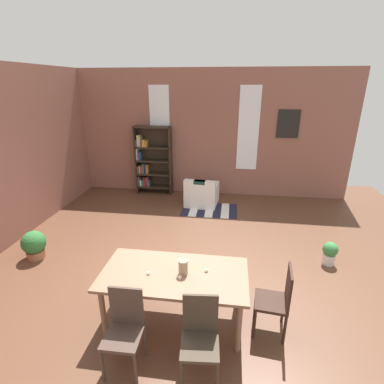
{
  "coord_description": "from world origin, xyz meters",
  "views": [
    {
      "loc": [
        0.78,
        -3.95,
        3.01
      ],
      "look_at": [
        0.04,
        1.41,
        0.97
      ],
      "focal_mm": 27.03,
      "sensor_mm": 36.0,
      "label": 1
    }
  ],
  "objects_px": {
    "potted_plant_by_shelf": "(34,244)",
    "dining_chair_head_right": "(278,299)",
    "armchair_white": "(202,195)",
    "dining_chair_near_left": "(125,327)",
    "bookshelf_tall": "(151,161)",
    "vase_on_table": "(183,267)",
    "dining_chair_near_right": "(200,336)",
    "dining_table": "(174,278)",
    "potted_plant_corner": "(330,252)"
  },
  "relations": [
    {
      "from": "potted_plant_by_shelf",
      "to": "dining_chair_head_right",
      "type": "bearing_deg",
      "value": -15.35
    },
    {
      "from": "potted_plant_by_shelf",
      "to": "armchair_white",
      "type": "bearing_deg",
      "value": 46.41
    },
    {
      "from": "dining_chair_near_left",
      "to": "armchair_white",
      "type": "distance_m",
      "value": 4.73
    },
    {
      "from": "bookshelf_tall",
      "to": "vase_on_table",
      "type": "bearing_deg",
      "value": -70.09
    },
    {
      "from": "dining_chair_near_right",
      "to": "vase_on_table",
      "type": "bearing_deg",
      "value": 112.86
    },
    {
      "from": "potted_plant_by_shelf",
      "to": "bookshelf_tall",
      "type": "bearing_deg",
      "value": 71.15
    },
    {
      "from": "vase_on_table",
      "to": "armchair_white",
      "type": "bearing_deg",
      "value": 92.64
    },
    {
      "from": "dining_table",
      "to": "bookshelf_tall",
      "type": "bearing_deg",
      "value": 108.63
    },
    {
      "from": "potted_plant_by_shelf",
      "to": "potted_plant_corner",
      "type": "distance_m",
      "value": 5.3
    },
    {
      "from": "dining_chair_near_left",
      "to": "dining_chair_head_right",
      "type": "bearing_deg",
      "value": 21.77
    },
    {
      "from": "bookshelf_tall",
      "to": "armchair_white",
      "type": "bearing_deg",
      "value": -24.82
    },
    {
      "from": "dining_chair_near_right",
      "to": "bookshelf_tall",
      "type": "bearing_deg",
      "value": 110.3
    },
    {
      "from": "bookshelf_tall",
      "to": "dining_table",
      "type": "bearing_deg",
      "value": -71.37
    },
    {
      "from": "dining_table",
      "to": "dining_chair_head_right",
      "type": "height_order",
      "value": "dining_chair_head_right"
    },
    {
      "from": "dining_table",
      "to": "dining_chair_near_right",
      "type": "xyz_separation_m",
      "value": [
        0.41,
        -0.7,
        -0.16
      ]
    },
    {
      "from": "bookshelf_tall",
      "to": "potted_plant_by_shelf",
      "type": "xyz_separation_m",
      "value": [
        -1.23,
        -3.6,
        -0.68
      ]
    },
    {
      "from": "dining_chair_near_right",
      "to": "dining_chair_head_right",
      "type": "xyz_separation_m",
      "value": [
        0.89,
        0.69,
        0.0
      ]
    },
    {
      "from": "dining_chair_near_right",
      "to": "armchair_white",
      "type": "relative_size",
      "value": 1.09
    },
    {
      "from": "dining_chair_near_left",
      "to": "potted_plant_corner",
      "type": "height_order",
      "value": "dining_chair_near_left"
    },
    {
      "from": "dining_chair_head_right",
      "to": "potted_plant_by_shelf",
      "type": "height_order",
      "value": "dining_chair_head_right"
    },
    {
      "from": "vase_on_table",
      "to": "bookshelf_tall",
      "type": "distance_m",
      "value": 5.03
    },
    {
      "from": "vase_on_table",
      "to": "dining_chair_near_left",
      "type": "xyz_separation_m",
      "value": [
        -0.54,
        -0.7,
        -0.34
      ]
    },
    {
      "from": "vase_on_table",
      "to": "dining_chair_near_right",
      "type": "distance_m",
      "value": 0.83
    },
    {
      "from": "vase_on_table",
      "to": "potted_plant_corner",
      "type": "relative_size",
      "value": 0.47
    },
    {
      "from": "armchair_white",
      "to": "dining_chair_near_right",
      "type": "bearing_deg",
      "value": -84.21
    },
    {
      "from": "armchair_white",
      "to": "potted_plant_by_shelf",
      "type": "xyz_separation_m",
      "value": [
        -2.76,
        -2.89,
        -0.0
      ]
    },
    {
      "from": "dining_chair_near_left",
      "to": "potted_plant_by_shelf",
      "type": "bearing_deg",
      "value": 142.85
    },
    {
      "from": "dining_chair_near_left",
      "to": "vase_on_table",
      "type": "bearing_deg",
      "value": 52.26
    },
    {
      "from": "dining_chair_head_right",
      "to": "potted_plant_corner",
      "type": "relative_size",
      "value": 2.26
    },
    {
      "from": "dining_chair_near_right",
      "to": "potted_plant_by_shelf",
      "type": "distance_m",
      "value": 3.72
    },
    {
      "from": "vase_on_table",
      "to": "potted_plant_by_shelf",
      "type": "relative_size",
      "value": 0.37
    },
    {
      "from": "dining_chair_near_right",
      "to": "potted_plant_by_shelf",
      "type": "xyz_separation_m",
      "value": [
        -3.23,
        1.82,
        -0.24
      ]
    },
    {
      "from": "dining_chair_near_left",
      "to": "dining_chair_head_right",
      "type": "relative_size",
      "value": 1.0
    },
    {
      "from": "dining_table",
      "to": "potted_plant_corner",
      "type": "height_order",
      "value": "dining_table"
    },
    {
      "from": "dining_chair_near_right",
      "to": "potted_plant_by_shelf",
      "type": "height_order",
      "value": "dining_chair_near_right"
    },
    {
      "from": "bookshelf_tall",
      "to": "potted_plant_corner",
      "type": "height_order",
      "value": "bookshelf_tall"
    },
    {
      "from": "potted_plant_by_shelf",
      "to": "potted_plant_corner",
      "type": "xyz_separation_m",
      "value": [
        5.27,
        0.53,
        -0.05
      ]
    },
    {
      "from": "vase_on_table",
      "to": "dining_chair_head_right",
      "type": "relative_size",
      "value": 0.21
    },
    {
      "from": "armchair_white",
      "to": "potted_plant_by_shelf",
      "type": "height_order",
      "value": "armchair_white"
    },
    {
      "from": "dining_chair_near_left",
      "to": "dining_chair_head_right",
      "type": "height_order",
      "value": "same"
    },
    {
      "from": "vase_on_table",
      "to": "dining_chair_head_right",
      "type": "height_order",
      "value": "vase_on_table"
    },
    {
      "from": "dining_chair_head_right",
      "to": "vase_on_table",
      "type": "bearing_deg",
      "value": 179.65
    },
    {
      "from": "vase_on_table",
      "to": "bookshelf_tall",
      "type": "relative_size",
      "value": 0.1
    },
    {
      "from": "potted_plant_corner",
      "to": "bookshelf_tall",
      "type": "bearing_deg",
      "value": 142.77
    },
    {
      "from": "vase_on_table",
      "to": "armchair_white",
      "type": "distance_m",
      "value": 4.07
    },
    {
      "from": "dining_table",
      "to": "bookshelf_tall",
      "type": "distance_m",
      "value": 4.99
    },
    {
      "from": "dining_chair_near_left",
      "to": "bookshelf_tall",
      "type": "relative_size",
      "value": 0.49
    },
    {
      "from": "dining_chair_head_right",
      "to": "potted_plant_by_shelf",
      "type": "relative_size",
      "value": 1.81
    },
    {
      "from": "dining_chair_near_right",
      "to": "dining_table",
      "type": "bearing_deg",
      "value": 120.63
    },
    {
      "from": "dining_table",
      "to": "dining_chair_head_right",
      "type": "bearing_deg",
      "value": -0.32
    }
  ]
}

